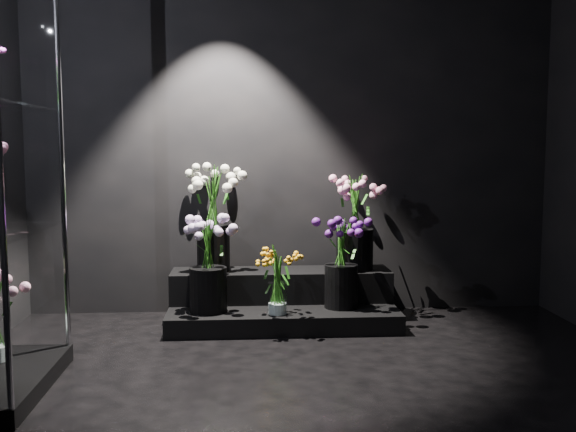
{
  "coord_description": "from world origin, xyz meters",
  "views": [
    {
      "loc": [
        -0.36,
        -2.91,
        1.26
      ],
      "look_at": [
        -0.08,
        1.2,
        0.82
      ],
      "focal_mm": 40.0,
      "sensor_mm": 36.0,
      "label": 1
    }
  ],
  "objects": [
    {
      "name": "bouquet_purple",
      "position": [
        0.32,
        1.52,
        0.49
      ],
      "size": [
        0.4,
        0.4,
        0.63
      ],
      "rotation": [
        0.0,
        0.0,
        -0.23
      ],
      "color": "black",
      "rests_on": "display_riser"
    },
    {
      "name": "bouquet_cream_roses",
      "position": [
        -0.59,
        1.78,
        0.82
      ],
      "size": [
        0.48,
        0.48,
        0.77
      ],
      "rotation": [
        0.0,
        0.0,
        -0.22
      ],
      "color": "black",
      "rests_on": "display_riser"
    },
    {
      "name": "bouquet_orange_bells",
      "position": [
        -0.14,
        1.36,
        0.38
      ],
      "size": [
        0.36,
        0.36,
        0.46
      ],
      "rotation": [
        0.0,
        0.0,
        -0.42
      ],
      "color": "white",
      "rests_on": "display_riser"
    },
    {
      "name": "bouquet_pink_roses",
      "position": [
        0.46,
        1.78,
        0.74
      ],
      "size": [
        0.42,
        0.42,
        0.7
      ],
      "rotation": [
        0.0,
        0.0,
        0.25
      ],
      "color": "black",
      "rests_on": "display_riser"
    },
    {
      "name": "wall_back",
      "position": [
        0.0,
        2.0,
        1.4
      ],
      "size": [
        4.0,
        0.0,
        4.0
      ],
      "primitive_type": "plane",
      "rotation": [
        1.57,
        0.0,
        0.0
      ],
      "color": "black",
      "rests_on": "floor"
    },
    {
      "name": "display_riser",
      "position": [
        -0.09,
        1.68,
        0.15
      ],
      "size": [
        1.62,
        0.72,
        0.36
      ],
      "color": "black",
      "rests_on": "floor"
    },
    {
      "name": "wall_front",
      "position": [
        0.0,
        -2.0,
        1.4
      ],
      "size": [
        4.0,
        0.0,
        4.0
      ],
      "primitive_type": "plane",
      "rotation": [
        -1.57,
        0.0,
        0.0
      ],
      "color": "black",
      "rests_on": "floor"
    },
    {
      "name": "bouquet_lilac",
      "position": [
        -0.62,
        1.47,
        0.51
      ],
      "size": [
        0.45,
        0.45,
        0.67
      ],
      "rotation": [
        0.0,
        0.0,
        0.37
      ],
      "color": "black",
      "rests_on": "display_riser"
    },
    {
      "name": "floor",
      "position": [
        0.0,
        0.0,
        0.0
      ],
      "size": [
        4.0,
        4.0,
        0.0
      ],
      "primitive_type": "plane",
      "color": "black",
      "rests_on": "ground"
    }
  ]
}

